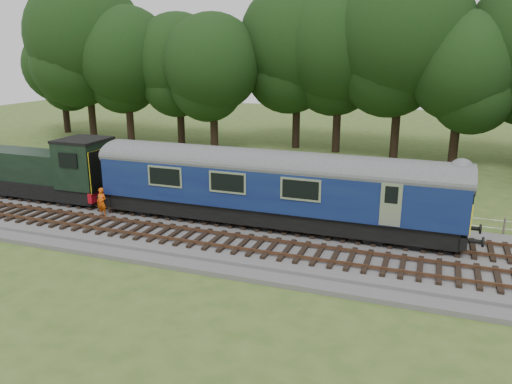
% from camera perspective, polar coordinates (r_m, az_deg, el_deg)
% --- Properties ---
extents(ground, '(120.00, 120.00, 0.00)m').
position_cam_1_polar(ground, '(24.43, -1.72, -5.31)').
color(ground, '#3C5921').
rests_on(ground, ground).
extents(ballast, '(70.00, 7.00, 0.35)m').
position_cam_1_polar(ballast, '(24.36, -1.72, -4.92)').
color(ballast, '#4C4C4F').
rests_on(ballast, ground).
extents(track_north, '(67.20, 2.40, 0.21)m').
position_cam_1_polar(track_north, '(25.51, -0.56, -3.37)').
color(track_north, black).
rests_on(track_north, ballast).
extents(track_south, '(67.20, 2.40, 0.21)m').
position_cam_1_polar(track_south, '(22.90, -3.22, -5.69)').
color(track_south, black).
rests_on(track_south, ballast).
extents(fence, '(64.00, 0.12, 1.00)m').
position_cam_1_polar(fence, '(28.41, 1.65, -2.22)').
color(fence, '#6B6054').
rests_on(fence, ground).
extents(tree_line, '(70.00, 8.00, 18.00)m').
position_cam_1_polar(tree_line, '(44.83, 8.80, 4.36)').
color(tree_line, black).
rests_on(tree_line, ground).
extents(dmu_railcar, '(18.05, 2.86, 3.88)m').
position_cam_1_polar(dmu_railcar, '(24.50, 1.93, 1.17)').
color(dmu_railcar, black).
rests_on(dmu_railcar, ground).
extents(shunter_loco, '(8.92, 2.60, 3.38)m').
position_cam_1_polar(shunter_loco, '(31.75, -22.72, 2.18)').
color(shunter_loco, black).
rests_on(shunter_loco, ground).
extents(worker, '(0.59, 0.41, 1.55)m').
position_cam_1_polar(worker, '(27.47, -17.22, -1.13)').
color(worker, '#E7510C').
rests_on(worker, ballast).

